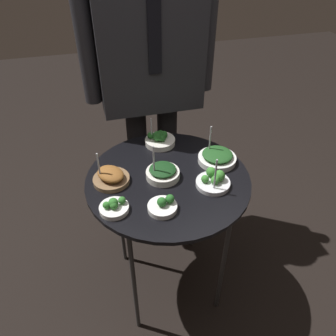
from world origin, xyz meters
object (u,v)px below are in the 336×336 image
at_px(bowl_broccoli_back_left, 213,180).
at_px(bowl_spinach_front_left, 163,173).
at_px(waiter_figure, 149,57).
at_px(serving_cart, 168,187).
at_px(bowl_broccoli_front_right, 163,205).
at_px(bowl_broccoli_near_rim, 114,207).
at_px(bowl_spinach_center, 217,157).
at_px(bowl_broccoli_mid_left, 160,140).
at_px(bowl_roast_front_center, 111,177).

bearing_deg(bowl_broccoli_back_left, bowl_spinach_front_left, 151.94).
relative_size(bowl_broccoli_back_left, waiter_figure, 0.09).
bearing_deg(serving_cart, bowl_broccoli_back_left, -29.27).
bearing_deg(bowl_broccoli_front_right, bowl_broccoli_near_rim, 167.03).
distance_m(bowl_spinach_front_left, bowl_broccoli_near_rim, 0.27).
bearing_deg(bowl_spinach_front_left, bowl_broccoli_near_rim, -147.37).
bearing_deg(bowl_broccoli_front_right, serving_cart, 69.37).
height_order(bowl_spinach_center, bowl_broccoli_front_right, bowl_spinach_center).
xyz_separation_m(serving_cart, bowl_broccoli_front_right, (-0.07, -0.18, 0.07)).
relative_size(bowl_broccoli_back_left, bowl_broccoli_mid_left, 1.11).
bearing_deg(bowl_spinach_center, bowl_spinach_front_left, -170.52).
height_order(serving_cart, bowl_broccoli_near_rim, bowl_broccoli_near_rim).
height_order(bowl_broccoli_back_left, bowl_roast_front_center, bowl_broccoli_back_left).
bearing_deg(bowl_roast_front_center, bowl_broccoli_near_rim, -93.50).
relative_size(bowl_spinach_front_left, bowl_spinach_center, 0.99).
height_order(bowl_broccoli_back_left, waiter_figure, waiter_figure).
xyz_separation_m(bowl_broccoli_near_rim, waiter_figure, (0.28, 0.61, 0.33)).
bearing_deg(bowl_broccoli_near_rim, serving_cart, 29.11).
height_order(bowl_spinach_center, bowl_broccoli_mid_left, bowl_spinach_center).
height_order(bowl_broccoli_mid_left, bowl_broccoli_near_rim, bowl_broccoli_mid_left).
xyz_separation_m(bowl_broccoli_back_left, bowl_broccoli_mid_left, (-0.14, 0.35, 0.00)).
distance_m(bowl_broccoli_mid_left, bowl_broccoli_near_rim, 0.48).
height_order(bowl_roast_front_center, waiter_figure, waiter_figure).
relative_size(bowl_broccoli_front_right, bowl_roast_front_center, 0.72).
bearing_deg(bowl_spinach_center, bowl_broccoli_back_left, -116.94).
height_order(bowl_broccoli_front_right, bowl_broccoli_mid_left, bowl_broccoli_mid_left).
distance_m(bowl_broccoli_back_left, waiter_figure, 0.67).
xyz_separation_m(bowl_spinach_front_left, bowl_broccoli_front_right, (-0.05, -0.19, -0.00)).
bearing_deg(bowl_broccoli_near_rim, bowl_spinach_front_left, 32.63).
bearing_deg(bowl_spinach_front_left, bowl_broccoli_mid_left, 79.06).
distance_m(serving_cart, bowl_broccoli_front_right, 0.20).
relative_size(serving_cart, bowl_broccoli_front_right, 6.75).
relative_size(serving_cart, bowl_broccoli_mid_left, 5.25).
height_order(bowl_roast_front_center, bowl_broccoli_near_rim, bowl_roast_front_center).
relative_size(bowl_roast_front_center, bowl_broccoli_mid_left, 1.08).
height_order(bowl_spinach_front_left, bowl_broccoli_near_rim, bowl_spinach_front_left).
height_order(bowl_spinach_center, bowl_roast_front_center, bowl_spinach_center).
bearing_deg(bowl_broccoli_front_right, bowl_spinach_center, 36.57).
distance_m(bowl_spinach_center, bowl_roast_front_center, 0.48).
relative_size(bowl_broccoli_front_right, bowl_broccoli_mid_left, 0.78).
xyz_separation_m(bowl_spinach_front_left, bowl_roast_front_center, (-0.21, 0.03, 0.00)).
height_order(bowl_broccoli_back_left, bowl_spinach_center, bowl_spinach_center).
distance_m(bowl_roast_front_center, bowl_broccoli_near_rim, 0.17).
bearing_deg(bowl_roast_front_center, serving_cart, -8.23).
distance_m(bowl_spinach_front_left, waiter_figure, 0.57).
bearing_deg(serving_cart, bowl_broccoli_mid_left, 84.05).
bearing_deg(bowl_spinach_front_left, waiter_figure, 82.97).
relative_size(bowl_spinach_center, bowl_roast_front_center, 1.09).
relative_size(serving_cart, bowl_broccoli_near_rim, 6.78).
distance_m(serving_cart, bowl_spinach_center, 0.26).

